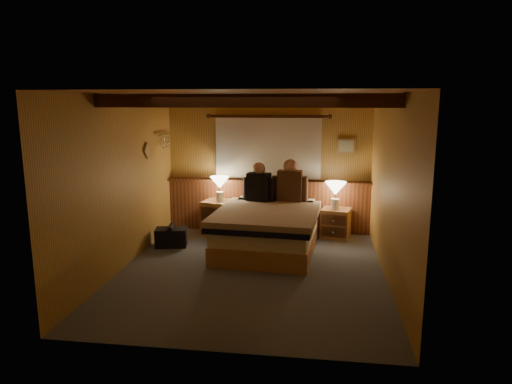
% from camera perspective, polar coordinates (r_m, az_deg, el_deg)
% --- Properties ---
extents(floor, '(4.20, 4.20, 0.00)m').
position_cam_1_polar(floor, '(6.39, -0.56, -9.84)').
color(floor, '#555B65').
rests_on(floor, ground).
extents(ceiling, '(4.20, 4.20, 0.00)m').
position_cam_1_polar(ceiling, '(5.97, -0.61, 12.21)').
color(ceiling, '#C38249').
rests_on(ceiling, wall_back).
extents(wall_back, '(3.60, 0.00, 3.60)m').
position_cam_1_polar(wall_back, '(8.13, 1.55, 3.45)').
color(wall_back, gold).
rests_on(wall_back, floor).
extents(wall_left, '(0.00, 4.20, 4.20)m').
position_cam_1_polar(wall_left, '(6.57, -16.32, 1.15)').
color(wall_left, gold).
rests_on(wall_left, floor).
extents(wall_right, '(0.00, 4.20, 4.20)m').
position_cam_1_polar(wall_right, '(6.08, 16.46, 0.36)').
color(wall_right, gold).
rests_on(wall_right, floor).
extents(wall_front, '(3.60, 0.00, 3.60)m').
position_cam_1_polar(wall_front, '(4.05, -4.88, -4.53)').
color(wall_front, gold).
rests_on(wall_front, floor).
extents(wainscot, '(3.60, 0.23, 0.94)m').
position_cam_1_polar(wainscot, '(8.19, 1.48, -1.57)').
color(wainscot, brown).
rests_on(wainscot, wall_back).
extents(curtain_window, '(2.18, 0.09, 1.11)m').
position_cam_1_polar(curtain_window, '(8.02, 1.51, 5.66)').
color(curtain_window, '#442511').
rests_on(curtain_window, wall_back).
extents(ceiling_beams, '(3.60, 1.65, 0.16)m').
position_cam_1_polar(ceiling_beams, '(6.12, -0.40, 11.34)').
color(ceiling_beams, '#442511').
rests_on(ceiling_beams, ceiling).
extents(coat_rail, '(0.05, 0.55, 0.24)m').
position_cam_1_polar(coat_rail, '(7.94, -11.36, 6.45)').
color(coat_rail, silver).
rests_on(coat_rail, wall_left).
extents(framed_print, '(0.30, 0.04, 0.25)m').
position_cam_1_polar(framed_print, '(8.03, 11.22, 5.67)').
color(framed_print, tan).
rests_on(framed_print, wall_back).
extents(bed, '(1.65, 2.06, 0.67)m').
position_cam_1_polar(bed, '(7.13, 1.48, -4.67)').
color(bed, '#B6814D').
rests_on(bed, floor).
extents(nightstand_left, '(0.63, 0.59, 0.59)m').
position_cam_1_polar(nightstand_left, '(8.07, -4.58, -3.17)').
color(nightstand_left, '#B6814D').
rests_on(nightstand_left, floor).
extents(nightstand_right, '(0.54, 0.50, 0.51)m').
position_cam_1_polar(nightstand_right, '(7.95, 9.92, -3.85)').
color(nightstand_right, '#B6814D').
rests_on(nightstand_right, floor).
extents(lamp_left, '(0.33, 0.33, 0.43)m').
position_cam_1_polar(lamp_left, '(7.92, -4.56, 1.01)').
color(lamp_left, white).
rests_on(lamp_left, nightstand_left).
extents(lamp_right, '(0.36, 0.36, 0.47)m').
position_cam_1_polar(lamp_right, '(7.79, 9.90, 0.23)').
color(lamp_right, white).
rests_on(lamp_right, nightstand_right).
extents(person_left, '(0.55, 0.28, 0.67)m').
position_cam_1_polar(person_left, '(7.62, 0.36, 0.89)').
color(person_left, black).
rests_on(person_left, bed).
extents(person_right, '(0.60, 0.27, 0.73)m').
position_cam_1_polar(person_right, '(7.62, 4.28, 1.04)').
color(person_right, '#492D1D').
rests_on(person_right, bed).
extents(duffel_bag, '(0.54, 0.39, 0.36)m').
position_cam_1_polar(duffel_bag, '(7.51, -10.56, -5.54)').
color(duffel_bag, black).
rests_on(duffel_bag, floor).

